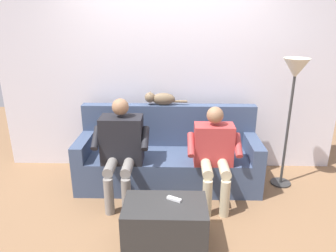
{
  "coord_description": "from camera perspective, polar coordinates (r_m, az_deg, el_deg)",
  "views": [
    {
      "loc": [
        -0.09,
        3.37,
        1.97
      ],
      "look_at": [
        0.0,
        -0.02,
        0.77
      ],
      "focal_mm": 33.77,
      "sensor_mm": 36.0,
      "label": 1
    }
  ],
  "objects": [
    {
      "name": "ground_plane",
      "position": [
        3.4,
        -0.28,
        -15.92
      ],
      "size": [
        8.0,
        8.0,
        0.0
      ],
      "primitive_type": "plane",
      "color": "#846042"
    },
    {
      "name": "back_wall",
      "position": [
        4.05,
        0.22,
        9.27
      ],
      "size": [
        4.36,
        0.06,
        2.5
      ],
      "primitive_type": "cube",
      "color": "silver",
      "rests_on": "ground"
    },
    {
      "name": "couch",
      "position": [
        3.87,
        0.04,
        -5.98
      ],
      "size": [
        2.14,
        0.72,
        0.92
      ],
      "color": "#3D4C6B",
      "rests_on": "ground"
    },
    {
      "name": "coffee_table",
      "position": [
        2.96,
        -0.52,
        -17.13
      ],
      "size": [
        0.74,
        0.46,
        0.4
      ],
      "color": "#2D2D2D",
      "rests_on": "ground"
    },
    {
      "name": "person_left_seated",
      "position": [
        3.44,
        8.33,
        -4.41
      ],
      "size": [
        0.58,
        0.57,
        1.05
      ],
      "color": "#B23838",
      "rests_on": "ground"
    },
    {
      "name": "person_right_seated",
      "position": [
        3.48,
        -8.42,
        -3.33
      ],
      "size": [
        0.61,
        0.6,
        1.13
      ],
      "color": "black",
      "rests_on": "ground"
    },
    {
      "name": "cat_on_backrest",
      "position": [
        3.86,
        -1.45,
        4.98
      ],
      "size": [
        0.52,
        0.13,
        0.16
      ],
      "color": "#756047",
      "rests_on": "couch"
    },
    {
      "name": "remote_white",
      "position": [
        2.9,
        1.11,
        -13.03
      ],
      "size": [
        0.14,
        0.1,
        0.02
      ],
      "primitive_type": "cube",
      "rotation": [
        0.0,
        0.0,
        5.79
      ],
      "color": "white",
      "rests_on": "coffee_table"
    },
    {
      "name": "floor_lamp",
      "position": [
        3.77,
        21.83,
        7.73
      ],
      "size": [
        0.28,
        0.28,
        1.53
      ],
      "color": "#2D2D2D",
      "rests_on": "ground"
    }
  ]
}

